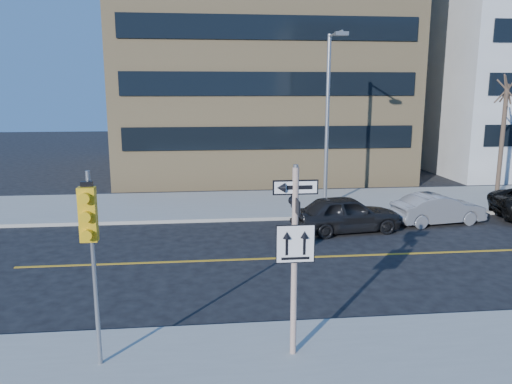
{
  "coord_description": "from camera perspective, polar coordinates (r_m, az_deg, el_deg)",
  "views": [
    {
      "loc": [
        -1.81,
        -12.1,
        5.64
      ],
      "look_at": [
        -0.1,
        4.0,
        2.34
      ],
      "focal_mm": 35.0,
      "sensor_mm": 36.0,
      "label": 1
    }
  ],
  "objects": [
    {
      "name": "ground",
      "position": [
        13.47,
        2.29,
        -13.23
      ],
      "size": [
        120.0,
        120.0,
        0.0
      ],
      "primitive_type": "plane",
      "color": "black",
      "rests_on": "ground"
    },
    {
      "name": "parked_car_b",
      "position": [
        22.78,
        20.11,
        -1.83
      ],
      "size": [
        1.94,
        4.11,
        1.3
      ],
      "primitive_type": "imported",
      "rotation": [
        0.0,
        0.0,
        1.72
      ],
      "color": "gray",
      "rests_on": "ground"
    },
    {
      "name": "street_tree_west",
      "position": [
        27.69,
        26.73,
        10.09
      ],
      "size": [
        1.8,
        1.8,
        6.35
      ],
      "color": "#3D2E24",
      "rests_on": "far_sidewalk"
    },
    {
      "name": "building_brick",
      "position": [
        37.44,
        -0.19,
        16.69
      ],
      "size": [
        18.0,
        18.0,
        18.0
      ],
      "primitive_type": "cube",
      "color": "tan",
      "rests_on": "ground"
    },
    {
      "name": "streetlight_a",
      "position": [
        23.6,
        8.32,
        9.27
      ],
      "size": [
        0.55,
        2.25,
        8.0
      ],
      "color": "gray",
      "rests_on": "far_sidewalk"
    },
    {
      "name": "sign_pole",
      "position": [
        10.26,
        4.44,
        -6.69
      ],
      "size": [
        0.92,
        0.92,
        4.06
      ],
      "color": "silver",
      "rests_on": "near_sidewalk"
    },
    {
      "name": "parked_car_a",
      "position": [
        20.5,
        10.28,
        -2.46
      ],
      "size": [
        2.33,
        4.59,
        1.5
      ],
      "primitive_type": "imported",
      "rotation": [
        0.0,
        0.0,
        1.7
      ],
      "color": "black",
      "rests_on": "ground"
    },
    {
      "name": "traffic_signal",
      "position": [
        10.03,
        -18.49,
        -4.17
      ],
      "size": [
        0.32,
        0.45,
        4.0
      ],
      "color": "gray",
      "rests_on": "near_sidewalk"
    }
  ]
}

